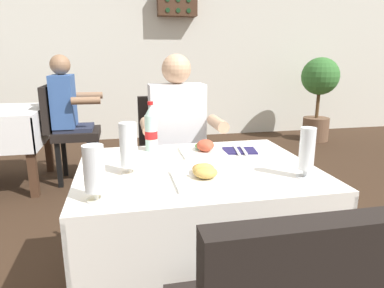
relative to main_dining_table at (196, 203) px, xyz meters
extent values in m
cube|color=silver|center=(0.10, 3.87, 1.02)|extent=(11.00, 0.12, 3.19)
cube|color=white|center=(0.00, 0.00, 0.17)|extent=(1.06, 0.83, 0.02)
cube|color=white|center=(0.00, -0.41, 0.00)|extent=(1.06, 0.02, 0.32)
cube|color=white|center=(0.00, 0.41, 0.00)|extent=(1.06, 0.02, 0.32)
cube|color=white|center=(-0.52, 0.00, 0.00)|extent=(0.02, 0.83, 0.32)
cube|color=white|center=(0.52, 0.00, 0.00)|extent=(0.02, 0.83, 0.32)
cube|color=#472D1E|center=(0.47, -0.36, -0.21)|extent=(0.07, 0.07, 0.74)
cube|color=#472D1E|center=(-0.47, 0.36, -0.21)|extent=(0.07, 0.07, 0.74)
cube|color=#472D1E|center=(0.47, 0.36, -0.21)|extent=(0.07, 0.07, 0.74)
cube|color=black|center=(0.00, 0.72, -0.09)|extent=(0.44, 0.44, 0.08)
cube|color=black|center=(0.00, 0.97, 0.17)|extent=(0.42, 0.06, 0.44)
cube|color=black|center=(-0.17, 0.55, -0.35)|extent=(0.04, 0.04, 0.45)
cube|color=black|center=(0.17, 0.55, -0.35)|extent=(0.04, 0.04, 0.45)
cube|color=black|center=(-0.17, 0.89, -0.35)|extent=(0.04, 0.04, 0.45)
cube|color=black|center=(0.17, 0.89, -0.35)|extent=(0.04, 0.04, 0.45)
cylinder|color=#282D42|center=(-0.05, 0.51, -0.35)|extent=(0.10, 0.10, 0.45)
cylinder|color=#282D42|center=(0.11, 0.51, -0.35)|extent=(0.10, 0.10, 0.45)
cube|color=#282D42|center=(0.03, 0.68, -0.07)|extent=(0.34, 0.36, 0.12)
cube|color=silver|center=(0.03, 0.76, 0.24)|extent=(0.36, 0.20, 0.50)
sphere|color=tan|center=(0.03, 0.76, 0.59)|extent=(0.19, 0.19, 0.19)
cylinder|color=tan|center=(-0.18, 0.53, 0.27)|extent=(0.07, 0.26, 0.07)
cylinder|color=tan|center=(0.25, 0.53, 0.27)|extent=(0.07, 0.26, 0.07)
cube|color=white|center=(-0.01, -0.18, 0.19)|extent=(0.25, 0.25, 0.01)
ellipsoid|color=gold|center=(0.00, -0.19, 0.22)|extent=(0.10, 0.09, 0.05)
ellipsoid|color=#B77A38|center=(-0.01, -0.12, 0.21)|extent=(0.10, 0.10, 0.04)
ellipsoid|color=gold|center=(-0.01, -0.18, 0.22)|extent=(0.09, 0.05, 0.06)
cube|color=white|center=(0.08, 0.21, 0.19)|extent=(0.22, 0.22, 0.01)
ellipsoid|color=#4C8E38|center=(0.09, 0.24, 0.21)|extent=(0.12, 0.12, 0.03)
ellipsoid|color=#C14C33|center=(0.08, 0.19, 0.22)|extent=(0.10, 0.10, 0.05)
ellipsoid|color=#C14C33|center=(0.09, 0.21, 0.22)|extent=(0.12, 0.12, 0.06)
cylinder|color=white|center=(0.41, -0.24, 0.18)|extent=(0.07, 0.07, 0.01)
cylinder|color=white|center=(0.41, -0.24, 0.20)|extent=(0.02, 0.02, 0.03)
cylinder|color=white|center=(0.41, -0.24, 0.30)|extent=(0.06, 0.06, 0.18)
cylinder|color=black|center=(0.41, -0.24, 0.28)|extent=(0.06, 0.06, 0.12)
cylinder|color=white|center=(-0.42, -0.30, 0.18)|extent=(0.07, 0.07, 0.01)
cylinder|color=white|center=(-0.42, -0.30, 0.20)|extent=(0.02, 0.02, 0.03)
cylinder|color=white|center=(-0.42, -0.30, 0.30)|extent=(0.07, 0.07, 0.16)
cylinder|color=gold|center=(-0.42, -0.30, 0.28)|extent=(0.07, 0.07, 0.14)
cylinder|color=white|center=(-0.30, -0.04, 0.18)|extent=(0.07, 0.07, 0.01)
cylinder|color=white|center=(-0.30, -0.04, 0.20)|extent=(0.02, 0.02, 0.03)
cylinder|color=white|center=(-0.30, -0.04, 0.31)|extent=(0.07, 0.07, 0.19)
cylinder|color=#C68928|center=(-0.30, -0.04, 0.26)|extent=(0.07, 0.07, 0.09)
cylinder|color=silver|center=(-0.18, 0.31, 0.27)|extent=(0.07, 0.07, 0.19)
cylinder|color=red|center=(-0.18, 0.31, 0.27)|extent=(0.07, 0.07, 0.04)
cone|color=silver|center=(-0.18, 0.31, 0.40)|extent=(0.06, 0.06, 0.06)
cylinder|color=red|center=(-0.18, 0.31, 0.43)|extent=(0.03, 0.03, 0.02)
cube|color=#231E4C|center=(0.28, 0.20, 0.18)|extent=(0.19, 0.16, 0.01)
cube|color=silver|center=(0.26, 0.20, 0.19)|extent=(0.05, 0.19, 0.01)
cube|color=silver|center=(0.30, 0.20, 0.19)|extent=(0.05, 0.19, 0.01)
cube|color=white|center=(-1.52, 2.47, 0.00)|extent=(0.90, 0.02, 0.32)
cube|color=white|center=(-1.08, 2.05, 0.00)|extent=(0.02, 0.86, 0.32)
cube|color=#472D1E|center=(-1.13, 1.68, -0.21)|extent=(0.07, 0.07, 0.74)
cube|color=#472D1E|center=(-1.13, 2.42, -0.21)|extent=(0.07, 0.07, 0.74)
cube|color=black|center=(-0.77, 2.05, -0.09)|extent=(0.44, 0.44, 0.08)
cube|color=black|center=(-1.02, 2.05, 0.17)|extent=(0.06, 0.42, 0.44)
cube|color=black|center=(-0.60, 1.88, -0.35)|extent=(0.04, 0.04, 0.45)
cube|color=black|center=(-0.60, 2.22, -0.35)|extent=(0.04, 0.04, 0.45)
cube|color=black|center=(-0.94, 1.88, -0.35)|extent=(0.04, 0.04, 0.45)
cube|color=black|center=(-0.94, 2.22, -0.35)|extent=(0.04, 0.04, 0.45)
cylinder|color=#282D42|center=(-0.63, 1.97, -0.35)|extent=(0.10, 0.10, 0.45)
cylinder|color=#282D42|center=(-0.63, 2.13, -0.35)|extent=(0.10, 0.10, 0.45)
cube|color=#282D42|center=(-0.79, 2.05, -0.07)|extent=(0.36, 0.34, 0.12)
cube|color=#385B9E|center=(-0.87, 2.05, 0.24)|extent=(0.20, 0.36, 0.50)
sphere|color=#997051|center=(-0.87, 2.05, 0.59)|extent=(0.19, 0.19, 0.19)
cylinder|color=#997051|center=(-0.64, 1.83, 0.27)|extent=(0.26, 0.07, 0.07)
cylinder|color=#997051|center=(-0.64, 2.26, 0.27)|extent=(0.26, 0.07, 0.07)
cylinder|color=brown|center=(2.55, 3.12, -0.40)|extent=(0.38, 0.38, 0.34)
cylinder|color=brown|center=(2.55, 3.12, -0.03)|extent=(0.05, 0.05, 0.40)
sphere|color=#387533|center=(2.55, 3.12, 0.38)|extent=(0.54, 0.54, 0.54)
cube|color=#472D1E|center=(0.53, 3.71, 1.43)|extent=(0.56, 0.20, 0.42)
cylinder|color=#193D1E|center=(0.38, 3.67, 1.29)|extent=(0.06, 0.14, 0.06)
cylinder|color=#193D1E|center=(0.53, 3.67, 1.29)|extent=(0.06, 0.14, 0.06)
cylinder|color=#193D1E|center=(0.68, 3.67, 1.29)|extent=(0.06, 0.14, 0.06)
cylinder|color=#193D1E|center=(0.38, 3.67, 1.43)|extent=(0.06, 0.14, 0.06)
cylinder|color=#193D1E|center=(0.53, 3.67, 1.43)|extent=(0.06, 0.14, 0.06)
cylinder|color=#193D1E|center=(0.68, 3.67, 1.43)|extent=(0.06, 0.14, 0.06)
camera|label=1|loc=(-0.32, -1.45, 0.67)|focal=31.86mm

